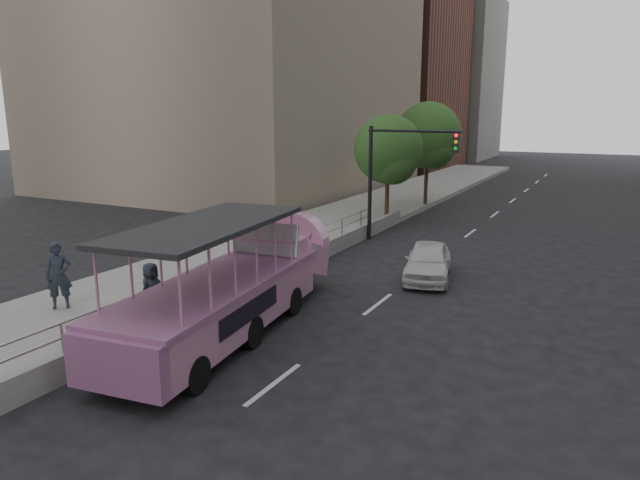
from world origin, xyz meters
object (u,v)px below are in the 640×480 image
(traffic_signal, at_px, (395,165))
(street_tree_near, at_px, (389,152))
(car, at_px, (428,261))
(duck_boat, at_px, (236,286))
(pedestrian_near, at_px, (59,276))
(pedestrian_far, at_px, (151,290))
(parking_sign, at_px, (251,244))
(street_tree_far, at_px, (429,138))

(traffic_signal, bearing_deg, street_tree_near, 114.98)
(car, relative_size, street_tree_near, 0.67)
(duck_boat, distance_m, car, 7.72)
(pedestrian_near, bearing_deg, car, 1.21)
(pedestrian_far, xyz_separation_m, parking_sign, (0.78, 3.64, 0.64))
(street_tree_far, bearing_deg, street_tree_near, -91.91)
(street_tree_near, bearing_deg, car, -60.58)
(duck_boat, distance_m, parking_sign, 2.95)
(street_tree_near, bearing_deg, pedestrian_far, -91.63)
(traffic_signal, bearing_deg, car, -57.80)
(parking_sign, bearing_deg, car, 44.28)
(pedestrian_near, height_order, pedestrian_far, pedestrian_near)
(car, distance_m, parking_sign, 6.38)
(pedestrian_near, height_order, street_tree_far, street_tree_far)
(car, bearing_deg, traffic_signal, 108.75)
(duck_boat, bearing_deg, street_tree_near, 95.85)
(traffic_signal, distance_m, street_tree_near, 3.80)
(pedestrian_near, bearing_deg, traffic_signal, 24.60)
(duck_boat, relative_size, street_tree_far, 1.51)
(parking_sign, xyz_separation_m, street_tree_far, (-0.10, 18.93, 2.61))
(pedestrian_far, relative_size, parking_sign, 0.57)
(car, relative_size, pedestrian_far, 2.51)
(pedestrian_far, bearing_deg, street_tree_near, -6.49)
(pedestrian_near, distance_m, pedestrian_far, 2.90)
(parking_sign, relative_size, street_tree_near, 0.47)
(pedestrian_near, height_order, traffic_signal, traffic_signal)
(pedestrian_near, xyz_separation_m, street_tree_far, (3.48, 23.27, 3.04))
(traffic_signal, relative_size, street_tree_near, 0.91)
(parking_sign, bearing_deg, traffic_signal, 82.25)
(parking_sign, bearing_deg, pedestrian_near, -129.55)
(car, bearing_deg, parking_sign, -149.18)
(pedestrian_far, bearing_deg, street_tree_far, -6.56)
(pedestrian_near, height_order, parking_sign, parking_sign)
(duck_boat, relative_size, pedestrian_far, 6.38)
(car, bearing_deg, duck_boat, -128.17)
(car, xyz_separation_m, pedestrian_near, (-8.09, -8.74, 0.61))
(traffic_signal, bearing_deg, parking_sign, -97.75)
(parking_sign, bearing_deg, duck_boat, -63.67)
(duck_boat, distance_m, pedestrian_near, 5.17)
(car, relative_size, pedestrian_near, 1.98)
(street_tree_near, xyz_separation_m, street_tree_far, (0.20, 6.00, 0.49))
(traffic_signal, height_order, street_tree_far, street_tree_far)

